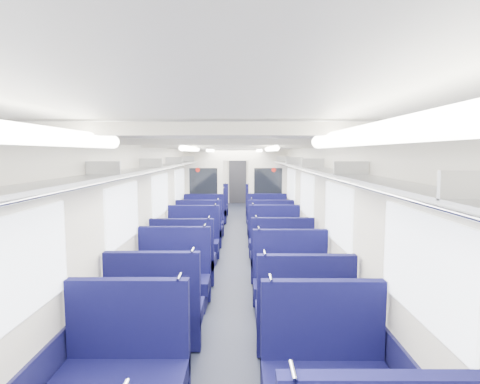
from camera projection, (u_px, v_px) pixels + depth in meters
floor at (234, 259)px, 7.94m from camera, size 2.80×18.00×0.01m
ceiling at (234, 146)px, 7.70m from camera, size 2.80×18.00×0.01m
wall_left at (166, 203)px, 7.83m from camera, size 0.02×18.00×2.35m
dado_left at (167, 243)px, 7.91m from camera, size 0.03×17.90×0.70m
wall_right at (302, 203)px, 7.82m from camera, size 0.02×18.00×2.35m
dado_right at (301, 243)px, 7.90m from camera, size 0.03×17.90×0.70m
wall_far at (238, 177)px, 16.78m from camera, size 2.80×0.02×2.35m
luggage_rack_left at (174, 164)px, 7.74m from camera, size 0.36×17.40×0.18m
luggage_rack_right at (294, 164)px, 7.74m from camera, size 0.36×17.40×0.18m
windows at (234, 194)px, 7.34m from camera, size 2.78×15.60×0.75m
ceiling_fittings at (234, 149)px, 7.45m from camera, size 2.70×16.06×0.11m
end_door at (238, 181)px, 16.74m from camera, size 0.75×0.06×2.00m
bulkhead at (236, 189)px, 10.39m from camera, size 2.80×0.10×2.35m
seat_6 at (125, 375)px, 3.18m from camera, size 1.05×0.58×1.17m
seat_7 at (325, 377)px, 3.15m from camera, size 1.05×0.58×1.17m
seat_8 at (156, 315)px, 4.36m from camera, size 1.05×0.58×1.17m
seat_9 at (303, 320)px, 4.24m from camera, size 1.05×0.58×1.17m
seat_10 at (174, 282)px, 5.49m from camera, size 1.05×0.58×1.17m
seat_11 at (291, 287)px, 5.29m from camera, size 1.05×0.58×1.17m
seat_12 at (184, 263)px, 6.45m from camera, size 1.05×0.58×1.17m
seat_13 at (281, 261)px, 6.54m from camera, size 1.05×0.58×1.17m
seat_14 at (193, 244)px, 7.75m from camera, size 1.05×0.58×1.17m
seat_15 at (275, 244)px, 7.80m from camera, size 1.05×0.58×1.17m
seat_16 at (200, 232)px, 8.93m from camera, size 1.05×0.58×1.17m
seat_17 at (270, 232)px, 8.93m from camera, size 1.05×0.58×1.17m
seat_18 at (204, 224)px, 9.91m from camera, size 1.05×0.58×1.17m
seat_19 at (267, 224)px, 10.01m from camera, size 1.05×0.58×1.17m
seat_20 at (210, 212)px, 11.93m from camera, size 1.05×0.58×1.17m
seat_21 at (263, 212)px, 11.95m from camera, size 1.05×0.58×1.17m
seat_22 at (213, 206)px, 13.26m from camera, size 1.05×0.58×1.17m
seat_23 at (261, 207)px, 13.08m from camera, size 1.05×0.58×1.17m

